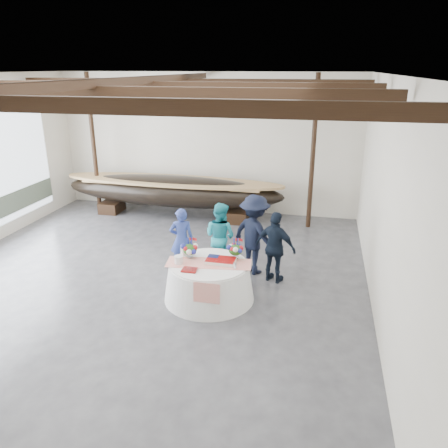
# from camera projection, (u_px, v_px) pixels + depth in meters

# --- Properties ---
(floor) EXTENTS (10.00, 12.00, 0.01)m
(floor) POSITION_uv_depth(u_px,v_px,m) (136.00, 290.00, 9.62)
(floor) COLOR #3D3D42
(floor) RESTS_ON ground
(wall_back) EXTENTS (10.00, 0.02, 4.50)m
(wall_back) POSITION_uv_depth(u_px,v_px,m) (206.00, 144.00, 14.35)
(wall_back) COLOR silver
(wall_back) RESTS_ON ground
(wall_right) EXTENTS (0.02, 12.00, 4.50)m
(wall_right) POSITION_uv_depth(u_px,v_px,m) (388.00, 209.00, 7.80)
(wall_right) COLOR silver
(wall_right) RESTS_ON ground
(ceiling) EXTENTS (10.00, 12.00, 0.01)m
(ceiling) POSITION_uv_depth(u_px,v_px,m) (120.00, 75.00, 8.09)
(ceiling) COLOR white
(ceiling) RESTS_ON wall_back
(pavilion_structure) EXTENTS (9.80, 11.76, 4.50)m
(pavilion_structure) POSITION_uv_depth(u_px,v_px,m) (140.00, 99.00, 9.03)
(pavilion_structure) COLOR black
(pavilion_structure) RESTS_ON ground
(longboat_display) EXTENTS (7.26, 1.45, 1.36)m
(longboat_display) POSITION_uv_depth(u_px,v_px,m) (172.00, 191.00, 14.07)
(longboat_display) COLOR black
(longboat_display) RESTS_ON ground
(banquet_table) EXTENTS (1.90, 1.90, 0.81)m
(banquet_table) POSITION_uv_depth(u_px,v_px,m) (209.00, 281.00, 9.15)
(banquet_table) COLOR white
(banquet_table) RESTS_ON ground
(tabletop_items) EXTENTS (1.81, 1.04, 0.40)m
(tabletop_items) POSITION_uv_depth(u_px,v_px,m) (210.00, 253.00, 9.14)
(tabletop_items) COLOR red
(tabletop_items) RESTS_ON banquet_table
(guest_woman_blue) EXTENTS (0.66, 0.54, 1.55)m
(guest_woman_blue) POSITION_uv_depth(u_px,v_px,m) (182.00, 240.00, 10.35)
(guest_woman_blue) COLOR navy
(guest_woman_blue) RESTS_ON ground
(guest_woman_teal) EXTENTS (0.99, 0.90, 1.66)m
(guest_woman_teal) POSITION_uv_depth(u_px,v_px,m) (220.00, 236.00, 10.40)
(guest_woman_teal) COLOR teal
(guest_woman_teal) RESTS_ON ground
(guest_man_left) EXTENTS (1.42, 1.26, 1.91)m
(guest_man_left) POSITION_uv_depth(u_px,v_px,m) (254.00, 235.00, 10.16)
(guest_man_left) COLOR black
(guest_man_left) RESTS_ON ground
(guest_man_right) EXTENTS (1.05, 0.71, 1.66)m
(guest_man_right) POSITION_uv_depth(u_px,v_px,m) (275.00, 248.00, 9.76)
(guest_man_right) COLOR black
(guest_man_right) RESTS_ON ground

